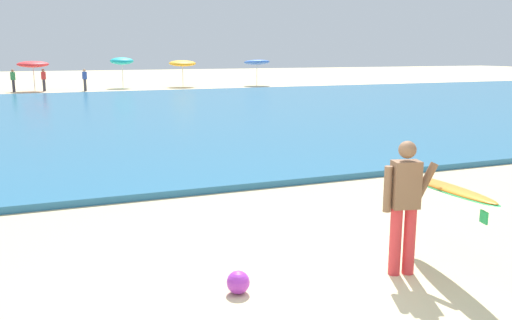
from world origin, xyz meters
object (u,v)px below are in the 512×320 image
Objects in this scene: beach_umbrella_1 at (33,64)px; beachgoer_near_row_left at (13,80)px; surfer_with_board at (423,195)px; beachgoer_near_row_mid at (44,79)px; beach_umbrella_2 at (122,61)px; beach_umbrella_4 at (257,62)px; beach_umbrella_3 at (182,63)px; beach_ball at (238,282)px; beachgoer_near_row_right at (85,79)px.

beach_umbrella_1 is 1.38× the size of beachgoer_near_row_left.
surfer_with_board is 1.51× the size of beachgoer_near_row_mid.
beach_umbrella_1 is 1.30m from beachgoer_near_row_mid.
beach_umbrella_2 is at bearing 87.24° from surfer_with_board.
beach_umbrella_1 is 0.99× the size of beach_umbrella_4.
beach_ball is (-8.91, -37.43, -1.72)m from beach_umbrella_3.
surfer_with_board is 1.51× the size of beachgoer_near_row_right.
surfer_with_board reaches higher than beachgoer_near_row_left.
beach_umbrella_1 reaches higher than beachgoer_near_row_right.
beach_umbrella_1 is 7.84× the size of beach_ball.
beach_umbrella_3 is at bearing 80.17° from surfer_with_board.
surfer_with_board reaches higher than beach_ball.
beach_umbrella_4 is 18.63m from beachgoer_near_row_left.
beachgoer_near_row_left and beachgoer_near_row_mid have the same top height.
beach_umbrella_4 is 39.69m from beach_ball.
surfer_with_board reaches higher than beachgoer_near_row_mid.
beach_umbrella_3 reaches higher than beachgoer_near_row_mid.
beach_ball is at bearing -86.57° from beach_umbrella_1.
beach_umbrella_2 is at bearing 174.53° from beach_umbrella_3.
beach_ball is (1.56, -36.18, -0.71)m from beachgoer_near_row_mid.
beach_umbrella_1 is at bearing 97.06° from surfer_with_board.
beach_umbrella_3 is at bearing 6.80° from beachgoer_near_row_mid.
beach_umbrella_4 is at bearing -6.88° from beach_umbrella_3.
beachgoer_near_row_mid is at bearing -178.25° from beach_umbrella_4.
beach_umbrella_4 is at bearing 67.71° from beach_ball.
beach_umbrella_1 reaches higher than surfer_with_board.
beach_umbrella_3 is 10.59m from beachgoer_near_row_mid.
beach_umbrella_4 reaches higher than beachgoer_near_row_mid.
surfer_with_board is at bearing -108.90° from beach_umbrella_4.
beach_umbrella_4 is at bearing 1.46° from beachgoer_near_row_left.
beachgoer_near_row_left is at bearing -178.54° from beach_umbrella_4.
beach_umbrella_4 is 1.39× the size of beachgoer_near_row_left.
beach_umbrella_4 reaches higher than beach_umbrella_1.
beachgoer_near_row_left is at bearing -167.92° from beach_umbrella_2.
beach_umbrella_1 is 3.75m from beachgoer_near_row_right.
beachgoer_near_row_right is at bearing -17.77° from beachgoer_near_row_mid.
beach_umbrella_3 reaches higher than surfer_with_board.
beach_umbrella_1 is 1.38× the size of beachgoer_near_row_mid.
beach_umbrella_4 reaches higher than beach_umbrella_3.
beach_umbrella_2 is (1.84, 38.17, 1.03)m from surfer_with_board.
beachgoer_near_row_left is at bearing -165.15° from beach_umbrella_1.
beach_umbrella_1 reaches higher than beachgoer_near_row_left.
beachgoer_near_row_left is (-12.47, -1.21, -1.01)m from beach_umbrella_3.
beach_umbrella_1 is 1.38× the size of beachgoer_near_row_right.
beachgoer_near_row_left is 1.00× the size of beachgoer_near_row_right.
beach_umbrella_3 is 8.08m from beachgoer_near_row_right.
beachgoer_near_row_left is (-18.59, -0.48, -1.07)m from beach_umbrella_4.
beachgoer_near_row_left is at bearing 169.12° from beachgoer_near_row_right.
beach_umbrella_1 is 0.91× the size of beach_umbrella_2.
beach_umbrella_3 is 12.57m from beachgoer_near_row_left.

